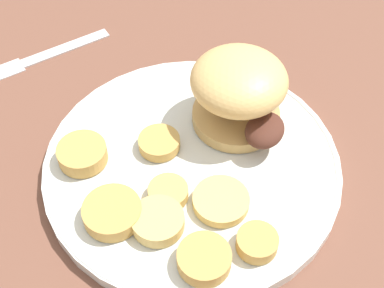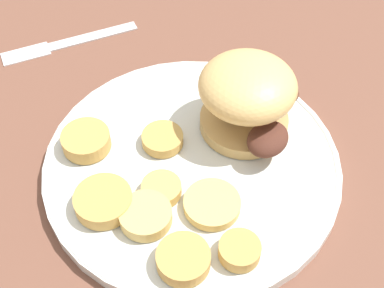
% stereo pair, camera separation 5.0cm
% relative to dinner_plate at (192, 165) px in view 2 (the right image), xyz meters
% --- Properties ---
extents(ground_plane, '(4.00, 4.00, 0.00)m').
position_rel_dinner_plate_xyz_m(ground_plane, '(0.00, 0.00, -0.01)').
color(ground_plane, brown).
extents(dinner_plate, '(0.29, 0.29, 0.02)m').
position_rel_dinner_plate_xyz_m(dinner_plate, '(0.00, 0.00, 0.00)').
color(dinner_plate, silver).
rests_on(dinner_plate, ground_plane).
extents(sandwich, '(0.12, 0.12, 0.08)m').
position_rel_dinner_plate_xyz_m(sandwich, '(0.02, -0.07, 0.05)').
color(sandwich, tan).
rests_on(sandwich, dinner_plate).
extents(potato_round_0, '(0.05, 0.05, 0.01)m').
position_rel_dinner_plate_xyz_m(potato_round_0, '(-0.04, 0.07, 0.01)').
color(potato_round_0, '#DBB766').
rests_on(potato_round_0, dinner_plate).
extents(potato_round_1, '(0.05, 0.05, 0.01)m').
position_rel_dinner_plate_xyz_m(potato_round_1, '(-0.06, 0.01, 0.01)').
color(potato_round_1, '#DBB766').
rests_on(potato_round_1, dinner_plate).
extents(potato_round_2, '(0.04, 0.04, 0.01)m').
position_rel_dinner_plate_xyz_m(potato_round_2, '(-0.11, 0.01, 0.01)').
color(potato_round_2, tan).
rests_on(potato_round_2, dinner_plate).
extents(potato_round_3, '(0.04, 0.04, 0.01)m').
position_rel_dinner_plate_xyz_m(potato_round_3, '(-0.02, 0.04, 0.01)').
color(potato_round_3, tan).
rests_on(potato_round_3, dinner_plate).
extents(potato_round_4, '(0.05, 0.05, 0.02)m').
position_rel_dinner_plate_xyz_m(potato_round_4, '(-0.10, 0.06, 0.01)').
color(potato_round_4, tan).
rests_on(potato_round_4, dinner_plate).
extents(potato_round_5, '(0.04, 0.04, 0.01)m').
position_rel_dinner_plate_xyz_m(potato_round_5, '(0.03, 0.02, 0.01)').
color(potato_round_5, tan).
rests_on(potato_round_5, dinner_plate).
extents(potato_round_6, '(0.05, 0.05, 0.02)m').
position_rel_dinner_plate_xyz_m(potato_round_6, '(-0.01, 0.10, 0.01)').
color(potato_round_6, tan).
rests_on(potato_round_6, dinner_plate).
extents(potato_round_7, '(0.05, 0.05, 0.02)m').
position_rel_dinner_plate_xyz_m(potato_round_7, '(0.06, 0.09, 0.02)').
color(potato_round_7, tan).
rests_on(potato_round_7, dinner_plate).
extents(fork, '(0.03, 0.17, 0.00)m').
position_rel_dinner_plate_xyz_m(fork, '(0.24, 0.05, -0.01)').
color(fork, silver).
rests_on(fork, ground_plane).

